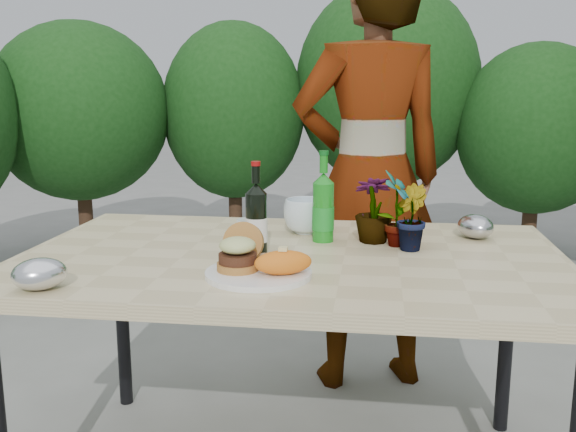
# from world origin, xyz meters

# --- Properties ---
(patio_table) EXTENTS (1.60, 1.00, 0.75)m
(patio_table) POSITION_xyz_m (0.00, 0.00, 0.69)
(patio_table) COLOR #CEBB89
(patio_table) RESTS_ON ground
(shrub_hedge) EXTENTS (6.83, 5.16, 2.20)m
(shrub_hedge) POSITION_xyz_m (0.33, 1.50, 1.12)
(shrub_hedge) COLOR #382316
(shrub_hedge) RESTS_ON ground
(dinner_plate) EXTENTS (0.28, 0.28, 0.01)m
(dinner_plate) POSITION_xyz_m (-0.06, -0.24, 0.76)
(dinner_plate) COLOR white
(dinner_plate) RESTS_ON patio_table
(burger_stack) EXTENTS (0.11, 0.16, 0.11)m
(burger_stack) POSITION_xyz_m (-0.11, -0.22, 0.81)
(burger_stack) COLOR #B7722D
(burger_stack) RESTS_ON dinner_plate
(sweet_potato) EXTENTS (0.17, 0.12, 0.06)m
(sweet_potato) POSITION_xyz_m (0.01, -0.26, 0.80)
(sweet_potato) COLOR orange
(sweet_potato) RESTS_ON dinner_plate
(grilled_veg) EXTENTS (0.08, 0.05, 0.03)m
(grilled_veg) POSITION_xyz_m (-0.04, -0.15, 0.78)
(grilled_veg) COLOR olive
(grilled_veg) RESTS_ON dinner_plate
(wine_bottle) EXTENTS (0.07, 0.07, 0.27)m
(wine_bottle) POSITION_xyz_m (-0.10, -0.01, 0.85)
(wine_bottle) COLOR black
(wine_bottle) RESTS_ON patio_table
(sparkling_water) EXTENTS (0.07, 0.07, 0.29)m
(sparkling_water) POSITION_xyz_m (0.08, 0.17, 0.86)
(sparkling_water) COLOR #177F1A
(sparkling_water) RESTS_ON patio_table
(plastic_cup) EXTENTS (0.07, 0.07, 0.09)m
(plastic_cup) POSITION_xyz_m (-0.13, 0.02, 0.80)
(plastic_cup) COLOR silver
(plastic_cup) RESTS_ON patio_table
(seedling_left) EXTENTS (0.13, 0.15, 0.24)m
(seedling_left) POSITION_xyz_m (0.31, 0.13, 0.87)
(seedling_left) COLOR #285E20
(seedling_left) RESTS_ON patio_table
(seedling_mid) EXTENTS (0.11, 0.13, 0.20)m
(seedling_mid) POSITION_xyz_m (0.35, 0.10, 0.85)
(seedling_mid) COLOR #2F6121
(seedling_mid) RESTS_ON patio_table
(seedling_right) EXTENTS (0.14, 0.14, 0.21)m
(seedling_right) POSITION_xyz_m (0.24, 0.18, 0.86)
(seedling_right) COLOR #275C1F
(seedling_right) RESTS_ON patio_table
(blue_bowl) EXTENTS (0.19, 0.19, 0.12)m
(blue_bowl) POSITION_xyz_m (0.01, 0.27, 0.81)
(blue_bowl) COLOR silver
(blue_bowl) RESTS_ON patio_table
(foil_packet_left) EXTENTS (0.17, 0.16, 0.08)m
(foil_packet_left) POSITION_xyz_m (-0.56, -0.42, 0.79)
(foil_packet_left) COLOR silver
(foil_packet_left) RESTS_ON patio_table
(foil_packet_right) EXTENTS (0.15, 0.16, 0.08)m
(foil_packet_right) POSITION_xyz_m (0.57, 0.28, 0.79)
(foil_packet_right) COLOR #ADAEB4
(foil_packet_right) RESTS_ON patio_table
(person) EXTENTS (0.74, 0.60, 1.76)m
(person) POSITION_xyz_m (0.22, 0.77, 0.88)
(person) COLOR #9C6F4E
(person) RESTS_ON ground
(terracotta_pot) EXTENTS (0.17, 0.17, 0.14)m
(terracotta_pot) POSITION_xyz_m (-1.49, 1.95, 0.07)
(terracotta_pot) COLOR #B44D2E
(terracotta_pot) RESTS_ON ground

